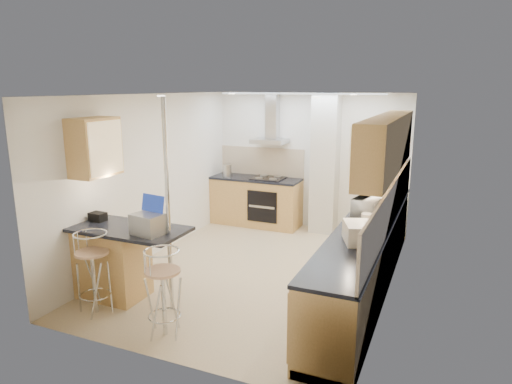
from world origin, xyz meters
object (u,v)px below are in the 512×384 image
at_px(bar_stool_near, 94,273).
at_px(bread_bin, 360,233).
at_px(bar_stool_end, 163,293).
at_px(laptop, 148,224).
at_px(microwave, 369,207).

height_order(bar_stool_near, bread_bin, bread_bin).
xyz_separation_m(bar_stool_end, bread_bin, (1.81, 1.17, 0.54)).
distance_m(laptop, bar_stool_near, 0.86).
bearing_deg(bar_stool_near, laptop, 27.55).
bearing_deg(bar_stool_near, bread_bin, 18.04).
height_order(microwave, bar_stool_near, microwave).
relative_size(laptop, bar_stool_near, 0.35).
distance_m(laptop, bar_stool_end, 0.86).
bearing_deg(microwave, bar_stool_end, 154.00).
relative_size(microwave, laptop, 1.38).
distance_m(microwave, bar_stool_end, 2.87).
height_order(microwave, laptop, microwave).
bearing_deg(bread_bin, microwave, 72.75).
relative_size(laptop, bread_bin, 0.85).
xyz_separation_m(laptop, bar_stool_near, (-0.56, -0.32, -0.57)).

